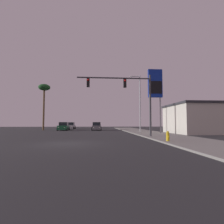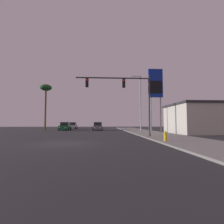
{
  "view_description": "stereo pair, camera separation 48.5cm",
  "coord_description": "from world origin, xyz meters",
  "px_view_note": "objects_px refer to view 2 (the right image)",
  "views": [
    {
      "loc": [
        2.23,
        -12.94,
        1.5
      ],
      "look_at": [
        4.1,
        11.13,
        3.03
      ],
      "focal_mm": 28.0,
      "sensor_mm": 36.0,
      "label": 1
    },
    {
      "loc": [
        2.72,
        -12.97,
        1.5
      ],
      "look_at": [
        4.1,
        11.13,
        3.03
      ],
      "focal_mm": 28.0,
      "sensor_mm": 36.0,
      "label": 2
    }
  ],
  "objects_px": {
    "fire_hydrant": "(165,136)",
    "palm_tree_mid": "(46,90)",
    "traffic_light_mast": "(128,92)",
    "car_green": "(65,127)",
    "car_grey": "(98,127)",
    "car_silver": "(73,126)",
    "street_lamp": "(140,100)",
    "gas_station_sign": "(155,87)"
  },
  "relations": [
    {
      "from": "fire_hydrant",
      "to": "palm_tree_mid",
      "type": "xyz_separation_m",
      "value": [
        -16.65,
        23.8,
        7.86
      ]
    },
    {
      "from": "traffic_light_mast",
      "to": "palm_tree_mid",
      "type": "bearing_deg",
      "value": 127.43
    },
    {
      "from": "car_green",
      "to": "car_grey",
      "type": "relative_size",
      "value": 1.0
    },
    {
      "from": "car_silver",
      "to": "car_grey",
      "type": "height_order",
      "value": "same"
    },
    {
      "from": "traffic_light_mast",
      "to": "palm_tree_mid",
      "type": "relative_size",
      "value": 0.81
    },
    {
      "from": "car_silver",
      "to": "fire_hydrant",
      "type": "relative_size",
      "value": 5.69
    },
    {
      "from": "street_lamp",
      "to": "fire_hydrant",
      "type": "relative_size",
      "value": 11.84
    },
    {
      "from": "palm_tree_mid",
      "to": "traffic_light_mast",
      "type": "bearing_deg",
      "value": -52.57
    },
    {
      "from": "traffic_light_mast",
      "to": "street_lamp",
      "type": "relative_size",
      "value": 0.86
    },
    {
      "from": "traffic_light_mast",
      "to": "palm_tree_mid",
      "type": "distance_m",
      "value": 24.15
    },
    {
      "from": "car_green",
      "to": "traffic_light_mast",
      "type": "distance_m",
      "value": 21.73
    },
    {
      "from": "car_grey",
      "to": "car_silver",
      "type": "bearing_deg",
      "value": -51.36
    },
    {
      "from": "car_silver",
      "to": "car_grey",
      "type": "relative_size",
      "value": 1.0
    },
    {
      "from": "street_lamp",
      "to": "palm_tree_mid",
      "type": "xyz_separation_m",
      "value": [
        -17.76,
        9.76,
        3.23
      ]
    },
    {
      "from": "car_green",
      "to": "car_grey",
      "type": "xyz_separation_m",
      "value": [
        6.76,
        0.03,
        0.0
      ]
    },
    {
      "from": "car_silver",
      "to": "gas_station_sign",
      "type": "relative_size",
      "value": 0.48
    },
    {
      "from": "car_grey",
      "to": "fire_hydrant",
      "type": "height_order",
      "value": "car_grey"
    },
    {
      "from": "fire_hydrant",
      "to": "palm_tree_mid",
      "type": "distance_m",
      "value": 30.09
    },
    {
      "from": "car_grey",
      "to": "traffic_light_mast",
      "type": "height_order",
      "value": "traffic_light_mast"
    },
    {
      "from": "car_silver",
      "to": "gas_station_sign",
      "type": "height_order",
      "value": "gas_station_sign"
    },
    {
      "from": "street_lamp",
      "to": "fire_hydrant",
      "type": "height_order",
      "value": "street_lamp"
    },
    {
      "from": "fire_hydrant",
      "to": "palm_tree_mid",
      "type": "bearing_deg",
      "value": 124.97
    },
    {
      "from": "street_lamp",
      "to": "car_green",
      "type": "bearing_deg",
      "value": 145.15
    },
    {
      "from": "gas_station_sign",
      "to": "palm_tree_mid",
      "type": "bearing_deg",
      "value": 145.99
    },
    {
      "from": "traffic_light_mast",
      "to": "car_green",
      "type": "bearing_deg",
      "value": 119.03
    },
    {
      "from": "traffic_light_mast",
      "to": "palm_tree_mid",
      "type": "height_order",
      "value": "palm_tree_mid"
    },
    {
      "from": "car_green",
      "to": "gas_station_sign",
      "type": "distance_m",
      "value": 20.66
    },
    {
      "from": "car_grey",
      "to": "car_green",
      "type": "bearing_deg",
      "value": -0.84
    },
    {
      "from": "fire_hydrant",
      "to": "palm_tree_mid",
      "type": "relative_size",
      "value": 0.08
    },
    {
      "from": "traffic_light_mast",
      "to": "street_lamp",
      "type": "distance_m",
      "value": 9.76
    },
    {
      "from": "car_silver",
      "to": "traffic_light_mast",
      "type": "xyz_separation_m",
      "value": [
        10.13,
        -26.57,
        3.99
      ]
    },
    {
      "from": "car_green",
      "to": "fire_hydrant",
      "type": "bearing_deg",
      "value": 116.63
    },
    {
      "from": "gas_station_sign",
      "to": "street_lamp",
      "type": "bearing_deg",
      "value": 115.46
    },
    {
      "from": "gas_station_sign",
      "to": "fire_hydrant",
      "type": "height_order",
      "value": "gas_station_sign"
    },
    {
      "from": "car_silver",
      "to": "traffic_light_mast",
      "type": "distance_m",
      "value": 28.72
    },
    {
      "from": "street_lamp",
      "to": "palm_tree_mid",
      "type": "distance_m",
      "value": 20.52
    },
    {
      "from": "car_green",
      "to": "gas_station_sign",
      "type": "relative_size",
      "value": 0.48
    },
    {
      "from": "palm_tree_mid",
      "to": "street_lamp",
      "type": "bearing_deg",
      "value": -28.8
    },
    {
      "from": "car_green",
      "to": "gas_station_sign",
      "type": "height_order",
      "value": "gas_station_sign"
    },
    {
      "from": "car_silver",
      "to": "street_lamp",
      "type": "bearing_deg",
      "value": 128.49
    },
    {
      "from": "gas_station_sign",
      "to": "car_green",
      "type": "bearing_deg",
      "value": 139.96
    },
    {
      "from": "car_grey",
      "to": "street_lamp",
      "type": "height_order",
      "value": "street_lamp"
    }
  ]
}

